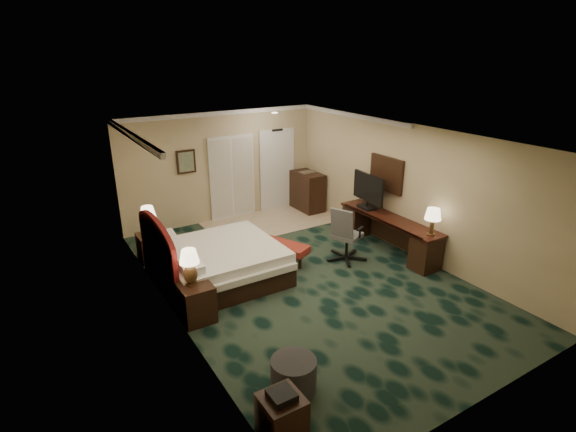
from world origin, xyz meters
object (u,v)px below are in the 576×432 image
lamp_far (148,221)px  tv (368,191)px  ottoman (294,374)px  desk_chair (347,233)px  nightstand_near (196,302)px  side_table (282,416)px  nightstand_far (150,247)px  lamp_near (190,267)px  desk (388,234)px  bed_bench (280,252)px  minibar (307,191)px  bed (221,263)px

lamp_far → tv: (4.41, -1.51, 0.29)m
ottoman → desk_chair: desk_chair is taller
nightstand_near → side_table: (-0.01, -2.68, -0.06)m
side_table → tv: size_ratio=0.50×
nightstand_far → side_table: size_ratio=1.11×
nightstand_far → lamp_near: lamp_near is taller
side_table → desk: bearing=34.2°
nightstand_far → side_table: (0.02, -5.23, -0.03)m
nightstand_near → nightstand_far: (-0.03, 2.55, -0.03)m
desk → ottoman: bearing=-147.8°
lamp_near → tv: size_ratio=0.58×
nightstand_far → bed_bench: size_ratio=0.46×
bed_bench → minibar: 3.21m
lamp_near → tv: tv is taller
lamp_near → minibar: lamp_near is taller
lamp_far → side_table: 5.27m
desk → side_table: bearing=-145.8°
nightstand_near → lamp_far: (0.00, 2.56, 0.54)m
side_table → nightstand_far: bearing=90.2°
bed_bench → tv: bearing=-26.4°
lamp_far → desk: size_ratio=0.23×
bed → nightstand_near: size_ratio=3.36×
nightstand_far → lamp_far: lamp_far is taller
nightstand_near → minibar: bearing=37.7°
lamp_far → desk_chair: size_ratio=0.51×
desk → minibar: minibar is taller
ottoman → minibar: 6.80m
nightstand_far → ottoman: nightstand_far is taller
ottoman → side_table: size_ratio=1.19×
lamp_near → bed_bench: 2.57m
ottoman → desk: desk is taller
nightstand_far → lamp_near: bearing=-90.1°
nightstand_near → lamp_near: bearing=121.0°
minibar → desk_chair: bearing=-108.9°
lamp_far → tv: bearing=-18.9°
bed_bench → ottoman: 3.66m
nightstand_far → minibar: size_ratio=0.54×
side_table → minibar: 7.53m
desk → minibar: size_ratio=2.55×
nightstand_near → desk: desk is taller
bed_bench → minibar: bearing=21.2°
bed → desk: size_ratio=0.81×
ottoman → lamp_far: bearing=95.9°
bed → ottoman: bearing=-97.0°
ottoman → desk: (3.94, 2.48, 0.16)m
minibar → ottoman: bearing=-125.3°
lamp_far → nightstand_near: bearing=-90.1°
bed → nightstand_far: bed is taller
lamp_far → desk_chair: bearing=-31.7°
lamp_far → bed_bench: size_ratio=0.49×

